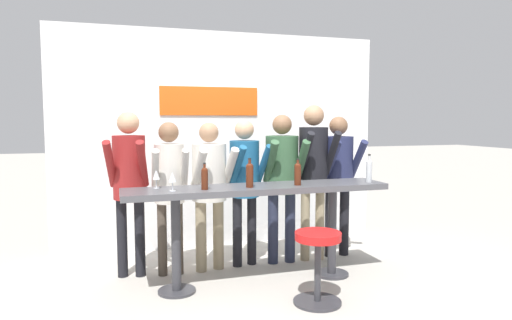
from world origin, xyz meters
The scene contains 17 objects.
ground_plane centered at (0.00, 0.00, 0.00)m, with size 40.00×40.00×0.00m, color #B2ADA3.
back_wall centered at (0.00, 1.54, 1.39)m, with size 4.24×0.12×2.77m.
tasting_table centered at (0.00, 0.00, 0.84)m, with size 2.64×0.51×0.99m.
bar_stool centered at (0.35, -0.64, 0.43)m, with size 0.43×0.43×0.65m.
person_far_left centered at (-1.21, 0.58, 1.08)m, with size 0.46×0.58×1.73m.
person_left centered at (-0.81, 0.51, 1.02)m, with size 0.38×0.50×1.62m.
person_center_left centered at (-0.38, 0.54, 0.99)m, with size 0.50×0.58×1.61m.
person_center centered at (0.03, 0.59, 1.02)m, with size 0.45×0.55×1.64m.
person_center_right centered at (0.46, 0.55, 1.05)m, with size 0.46×0.56×1.70m.
person_right centered at (0.84, 0.54, 1.14)m, with size 0.42×0.55×1.81m.
person_far_right centered at (1.20, 0.60, 1.04)m, with size 0.43×0.53×1.68m.
wine_bottle_0 centered at (-0.55, -0.08, 1.11)m, with size 0.06×0.06×0.25m.
wine_bottle_1 centered at (0.39, -0.08, 1.12)m, with size 0.07×0.07×0.27m.
wine_bottle_2 centered at (-0.11, -0.08, 1.13)m, with size 0.07×0.07×0.29m.
wine_bottle_3 centered at (1.19, -0.10, 1.13)m, with size 0.06×0.06×0.30m.
wine_glass_0 centered at (-0.85, -0.09, 1.12)m, with size 0.07×0.07×0.18m.
wine_glass_1 centered at (-0.98, 0.12, 1.12)m, with size 0.07×0.07×0.18m.
Camera 1 is at (-1.36, -4.27, 1.65)m, focal length 32.00 mm.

